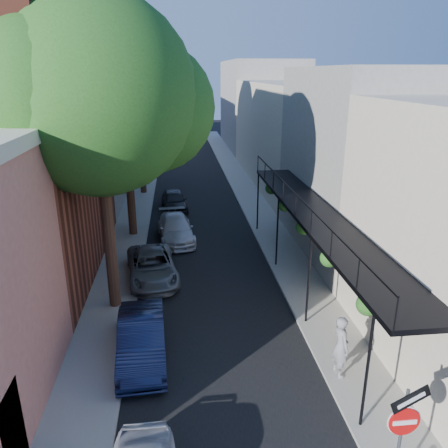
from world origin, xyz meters
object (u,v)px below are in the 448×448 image
object	(u,v)px
oak_mid	(132,107)
parked_car_c	(152,266)
oak_near	(111,99)
parked_car_d	(176,229)
parked_car_b	(142,339)
parked_car_e	(174,201)
pedestrian	(341,346)
oak_far	(143,79)
sign_post	(404,426)

from	to	relation	value
oak_mid	parked_car_c	size ratio (longest dim) A/B	2.28
oak_near	oak_mid	distance (m)	8.01
parked_car_c	parked_car_d	bearing A→B (deg)	69.74
parked_car_b	parked_car_c	world-z (taller)	parked_car_b
parked_car_c	parked_car_e	size ratio (longest dim) A/B	1.17
parked_car_e	pedestrian	bearing A→B (deg)	-80.17
parked_car_e	oak_far	bearing A→B (deg)	105.92
sign_post	oak_near	xyz separation A→B (m)	(-6.53, 9.29, 5.84)
parked_car_b	parked_car_d	bearing A→B (deg)	80.33
oak_far	parked_car_e	distance (m)	9.12
oak_mid	oak_far	distance (m)	9.12
sign_post	parked_car_d	size ratio (longest dim) A/B	0.67
oak_near	oak_far	bearing A→B (deg)	89.96
oak_mid	parked_car_e	distance (m)	7.98
oak_mid	parked_car_d	size ratio (longest dim) A/B	2.30
oak_far	pedestrian	xyz separation A→B (m)	(6.79, -22.26, -7.16)
parked_car_b	oak_near	bearing A→B (deg)	99.55
sign_post	oak_near	size ratio (longest dim) A/B	0.26
sign_post	parked_car_c	distance (m)	12.73
oak_far	parked_car_b	distance (m)	22.01
oak_near	pedestrian	xyz separation A→B (m)	(6.80, -5.25, -6.78)
oak_near	oak_mid	xyz separation A→B (m)	(-0.05, 7.97, -0.82)
parked_car_b	parked_car_e	world-z (taller)	parked_car_b
oak_far	parked_car_b	bearing A→B (deg)	-87.69
sign_post	parked_car_d	distance (m)	16.77
oak_mid	parked_car_c	xyz separation A→B (m)	(0.96, -5.93, -6.44)
parked_car_c	pedestrian	bearing A→B (deg)	-58.78
pedestrian	oak_near	bearing A→B (deg)	45.34
parked_car_d	pedestrian	distance (m)	12.99
oak_mid	parked_car_c	bearing A→B (deg)	-80.80
oak_near	pedestrian	size ratio (longest dim) A/B	5.86
parked_car_e	pedestrian	world-z (taller)	pedestrian
oak_mid	oak_far	world-z (taller)	oak_far
oak_mid	parked_car_e	bearing A→B (deg)	66.15
pedestrian	parked_car_e	bearing A→B (deg)	8.67
sign_post	pedestrian	xyz separation A→B (m)	(0.27, 4.03, -0.94)
parked_car_c	pedestrian	world-z (taller)	pedestrian
sign_post	pedestrian	distance (m)	4.15
parked_car_d	parked_car_c	bearing A→B (deg)	-108.04
sign_post	parked_car_e	xyz separation A→B (m)	(-4.65, 21.62, -1.38)
pedestrian	oak_far	bearing A→B (deg)	9.99
oak_near	parked_car_d	xyz separation A→B (m)	(1.97, 6.79, -7.24)
oak_mid	oak_far	bearing A→B (deg)	89.59
parked_car_b	pedestrian	size ratio (longest dim) A/B	2.14
oak_near	oak_far	size ratio (longest dim) A/B	0.96
parked_car_c	parked_car_d	distance (m)	4.87
oak_far	parked_car_e	bearing A→B (deg)	-68.28
parked_car_b	pedestrian	world-z (taller)	pedestrian
oak_mid	parked_car_e	xyz separation A→B (m)	(1.93, 4.36, -6.40)
sign_post	parked_car_e	distance (m)	22.15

